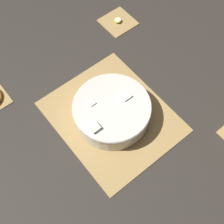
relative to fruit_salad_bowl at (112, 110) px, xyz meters
The scene contains 5 objects.
ground_plane 0.05m from the fruit_salad_bowl, 71.31° to the right, with size 6.00×6.00×0.00m, color #2D2823.
bamboo_mat_center 0.04m from the fruit_salad_bowl, 71.31° to the right, with size 0.42×0.35×0.01m.
coaster_mat_near_right 0.44m from the fruit_salad_bowl, 42.14° to the right, with size 0.12×0.12×0.01m.
fruit_salad_bowl is the anchor object (origin of this frame).
banana_coin_single 0.44m from the fruit_salad_bowl, 42.14° to the right, with size 0.03×0.03×0.01m.
Camera 1 is at (-0.38, 0.31, 0.93)m, focal length 50.00 mm.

